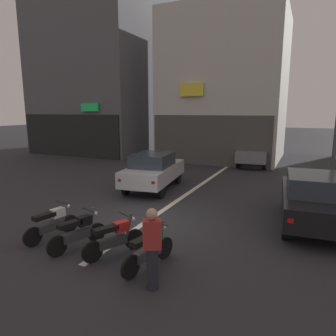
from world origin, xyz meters
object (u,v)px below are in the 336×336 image
motorcycle_black_row_left_mid (78,232)px  person_by_motorcycles (152,248)px  motorcycle_green_row_right_mid (149,248)px  car_black_parked_kerbside (314,199)px  motorcycle_red_row_centre (115,237)px  car_silver_crossing_near (154,170)px  motorcycle_white_row_leftmost (52,223)px  car_grey_down_street (253,152)px

motorcycle_black_row_left_mid → person_by_motorcycles: bearing=-16.8°
motorcycle_green_row_right_mid → person_by_motorcycles: (0.45, -0.69, 0.40)m
car_black_parked_kerbside → motorcycle_red_row_centre: size_ratio=2.76×
person_by_motorcycles → car_silver_crossing_near: bearing=117.4°
motorcycle_white_row_leftmost → motorcycle_green_row_right_mid: size_ratio=1.01×
car_black_parked_kerbside → person_by_motorcycles: size_ratio=2.53×
car_black_parked_kerbside → motorcycle_white_row_leftmost: 7.65m
car_grey_down_street → motorcycle_white_row_leftmost: car_grey_down_street is taller
car_black_parked_kerbside → car_silver_crossing_near: bearing=163.3°
car_grey_down_street → motorcycle_green_row_right_mid: size_ratio=2.59×
car_grey_down_street → person_by_motorcycles: bearing=-87.9°
motorcycle_black_row_left_mid → motorcycle_red_row_centre: (1.05, 0.09, 0.00)m
car_black_parked_kerbside → car_grey_down_street: (-3.44, 9.95, 0.00)m
car_silver_crossing_near → car_black_parked_kerbside: 6.75m
motorcycle_white_row_leftmost → person_by_motorcycles: 3.75m
car_silver_crossing_near → person_by_motorcycles: 7.76m
car_silver_crossing_near → motorcycle_black_row_left_mid: (1.02, -6.12, -0.43)m
motorcycle_red_row_centre → person_by_motorcycles: 1.77m
car_black_parked_kerbside → motorcycle_green_row_right_mid: car_black_parked_kerbside is taller
motorcycle_red_row_centre → person_by_motorcycles: size_ratio=0.92×
car_grey_down_street → person_by_motorcycles: (0.55, -14.90, -0.03)m
motorcycle_green_row_right_mid → motorcycle_red_row_centre: bearing=171.0°
car_grey_down_street → motorcycle_red_row_centre: (-0.95, -14.04, -0.43)m
motorcycle_white_row_leftmost → person_by_motorcycles: person_by_motorcycles is taller
car_grey_down_street → person_by_motorcycles: size_ratio=2.54×
car_grey_down_street → motorcycle_green_row_right_mid: 14.22m
car_grey_down_street → motorcycle_black_row_left_mid: car_grey_down_street is taller
car_grey_down_street → motorcycle_black_row_left_mid: (-2.00, -14.13, -0.43)m
motorcycle_black_row_left_mid → person_by_motorcycles: (2.55, -0.77, 0.40)m
motorcycle_white_row_leftmost → motorcycle_red_row_centre: size_ratio=1.08×
motorcycle_red_row_centre → car_black_parked_kerbside: bearing=43.0°
motorcycle_black_row_left_mid → motorcycle_red_row_centre: bearing=4.9°
motorcycle_red_row_centre → motorcycle_black_row_left_mid: bearing=-175.1°
person_by_motorcycles → motorcycle_white_row_leftmost: bearing=165.4°
car_silver_crossing_near → motorcycle_black_row_left_mid: car_silver_crossing_near is taller
car_silver_crossing_near → motorcycle_black_row_left_mid: size_ratio=2.66×
car_black_parked_kerbside → motorcycle_black_row_left_mid: size_ratio=2.62×
car_silver_crossing_near → motorcycle_black_row_left_mid: 6.22m
car_grey_down_street → motorcycle_green_row_right_mid: bearing=-89.6°
motorcycle_black_row_left_mid → car_grey_down_street: bearing=81.9°
motorcycle_green_row_right_mid → person_by_motorcycles: bearing=-57.2°
motorcycle_black_row_left_mid → car_black_parked_kerbside: bearing=37.5°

